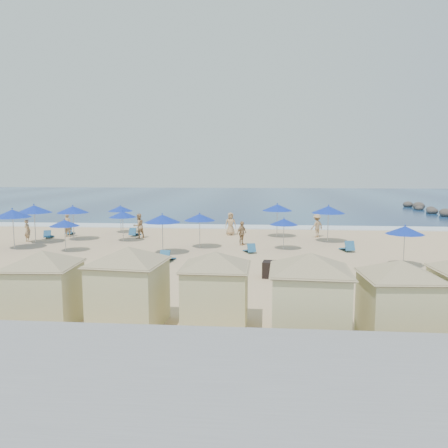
% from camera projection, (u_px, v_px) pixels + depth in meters
% --- Properties ---
extents(ground, '(160.00, 160.00, 0.00)m').
position_uv_depth(ground, '(186.00, 265.00, 23.28)').
color(ground, '#CFAF83').
rests_on(ground, ground).
extents(ocean, '(160.00, 80.00, 0.06)m').
position_uv_depth(ocean, '(238.00, 198.00, 77.66)').
color(ocean, navy).
rests_on(ocean, ground).
extents(surf_line, '(160.00, 2.50, 0.08)m').
position_uv_depth(surf_line, '(216.00, 227.00, 38.60)').
color(surf_line, white).
rests_on(surf_line, ground).
extents(seawall, '(160.00, 6.10, 1.22)m').
position_uv_depth(seawall, '(85.00, 367.00, 9.86)').
color(seawall, gray).
rests_on(seawall, ground).
extents(trash_bin, '(0.86, 0.86, 0.77)m').
position_uv_depth(trash_bin, '(271.00, 269.00, 20.62)').
color(trash_bin, black).
rests_on(trash_bin, ground).
extents(cabana_0, '(4.39, 4.39, 2.76)m').
position_uv_depth(cabana_0, '(43.00, 279.00, 14.08)').
color(cabana_0, beige).
rests_on(cabana_0, ground).
extents(cabana_1, '(4.59, 4.59, 2.90)m').
position_uv_depth(cabana_1, '(129.00, 276.00, 14.10)').
color(cabana_1, beige).
rests_on(cabana_1, ground).
extents(cabana_2, '(4.37, 4.37, 2.74)m').
position_uv_depth(cabana_2, '(216.00, 280.00, 13.96)').
color(cabana_2, beige).
rests_on(cabana_2, ground).
extents(cabana_3, '(4.70, 4.70, 2.95)m').
position_uv_depth(cabana_3, '(310.00, 286.00, 12.78)').
color(cabana_3, beige).
rests_on(cabana_3, ground).
extents(cabana_4, '(4.35, 4.35, 2.73)m').
position_uv_depth(cabana_4, '(399.00, 291.00, 12.72)').
color(cabana_4, beige).
rests_on(cabana_4, ground).
extents(umbrella_0, '(2.41, 2.41, 2.74)m').
position_uv_depth(umbrella_0, '(34.00, 209.00, 29.83)').
color(umbrella_0, '#A5A8AD').
rests_on(umbrella_0, ground).
extents(umbrella_1, '(2.32, 2.32, 2.64)m').
position_uv_depth(umbrella_1, '(12.00, 213.00, 27.70)').
color(umbrella_1, '#A5A8AD').
rests_on(umbrella_1, ground).
extents(umbrella_2, '(2.26, 2.26, 2.57)m').
position_uv_depth(umbrella_2, '(73.00, 209.00, 31.15)').
color(umbrella_2, '#A5A8AD').
rests_on(umbrella_2, ground).
extents(umbrella_3, '(1.82, 1.82, 2.07)m').
position_uv_depth(umbrella_3, '(65.00, 223.00, 26.87)').
color(umbrella_3, '#A5A8AD').
rests_on(umbrella_3, ground).
extents(umbrella_4, '(1.98, 1.98, 2.25)m').
position_uv_depth(umbrella_4, '(120.00, 209.00, 34.90)').
color(umbrella_4, '#A5A8AD').
rests_on(umbrella_4, ground).
extents(umbrella_5, '(1.95, 1.95, 2.21)m').
position_uv_depth(umbrella_5, '(123.00, 214.00, 30.77)').
color(umbrella_5, '#A5A8AD').
rests_on(umbrella_5, ground).
extents(umbrella_6, '(2.19, 2.19, 2.49)m').
position_uv_depth(umbrella_6, '(162.00, 219.00, 26.01)').
color(umbrella_6, '#A5A8AD').
rests_on(umbrella_6, ground).
extents(umbrella_7, '(2.04, 2.04, 2.32)m').
position_uv_depth(umbrella_7, '(200.00, 217.00, 28.08)').
color(umbrella_7, '#A5A8AD').
rests_on(umbrella_7, ground).
extents(umbrella_8, '(1.81, 1.81, 2.05)m').
position_uv_depth(umbrella_8, '(284.00, 222.00, 27.57)').
color(umbrella_8, '#A5A8AD').
rests_on(umbrella_8, ground).
extents(umbrella_9, '(2.27, 2.27, 2.59)m').
position_uv_depth(umbrella_9, '(277.00, 208.00, 32.56)').
color(umbrella_9, '#A5A8AD').
rests_on(umbrella_9, ground).
extents(umbrella_10, '(2.33, 2.33, 2.66)m').
position_uv_depth(umbrella_10, '(328.00, 210.00, 30.24)').
color(umbrella_10, '#A5A8AD').
rests_on(umbrella_10, ground).
extents(umbrella_11, '(1.98, 1.98, 2.25)m').
position_uv_depth(umbrella_11, '(405.00, 230.00, 22.59)').
color(umbrella_11, '#A5A8AD').
rests_on(umbrella_11, ground).
extents(beach_chair_0, '(0.74, 1.23, 0.63)m').
position_uv_depth(beach_chair_0, '(48.00, 235.00, 32.36)').
color(beach_chair_0, '#265F8E').
rests_on(beach_chair_0, ground).
extents(beach_chair_1, '(0.67, 1.21, 0.63)m').
position_uv_depth(beach_chair_1, '(70.00, 232.00, 34.07)').
color(beach_chair_1, '#265F8E').
rests_on(beach_chair_1, ground).
extents(beach_chair_2, '(0.69, 1.28, 0.68)m').
position_uv_depth(beach_chair_2, '(134.00, 233.00, 33.37)').
color(beach_chair_2, '#265F8E').
rests_on(beach_chair_2, ground).
extents(beach_chair_3, '(0.74, 1.33, 0.70)m').
position_uv_depth(beach_chair_3, '(167.00, 257.00, 24.20)').
color(beach_chair_3, '#265F8E').
rests_on(beach_chair_3, ground).
extents(beach_chair_4, '(0.87, 1.25, 0.63)m').
position_uv_depth(beach_chair_4, '(250.00, 249.00, 26.69)').
color(beach_chair_4, '#265F8E').
rests_on(beach_chair_4, ground).
extents(beach_chair_5, '(0.81, 1.39, 0.72)m').
position_uv_depth(beach_chair_5, '(348.00, 247.00, 27.14)').
color(beach_chair_5, '#265F8E').
rests_on(beach_chair_5, ground).
extents(beachgoer_0, '(0.69, 0.61, 1.58)m').
position_uv_depth(beachgoer_0, '(27.00, 231.00, 30.74)').
color(beachgoer_0, tan).
rests_on(beachgoer_0, ground).
extents(beachgoer_1, '(1.11, 1.13, 1.84)m').
position_uv_depth(beachgoer_1, '(139.00, 226.00, 32.30)').
color(beachgoer_1, tan).
rests_on(beachgoer_1, ground).
extents(beachgoer_2, '(0.87, 1.01, 1.62)m').
position_uv_depth(beachgoer_2, '(242.00, 233.00, 29.35)').
color(beachgoer_2, tan).
rests_on(beachgoer_2, ground).
extents(beachgoer_3, '(1.29, 1.20, 1.74)m').
position_uv_depth(beachgoer_3, '(317.00, 226.00, 32.77)').
color(beachgoer_3, tan).
rests_on(beachgoer_3, ground).
extents(beachgoer_4, '(0.98, 0.76, 1.77)m').
position_uv_depth(beachgoer_4, '(231.00, 224.00, 33.76)').
color(beachgoer_4, tan).
rests_on(beachgoer_4, ground).
extents(beachgoer_5, '(0.74, 0.56, 1.81)m').
position_uv_depth(beachgoer_5, '(68.00, 225.00, 32.93)').
color(beachgoer_5, tan).
rests_on(beachgoer_5, ground).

